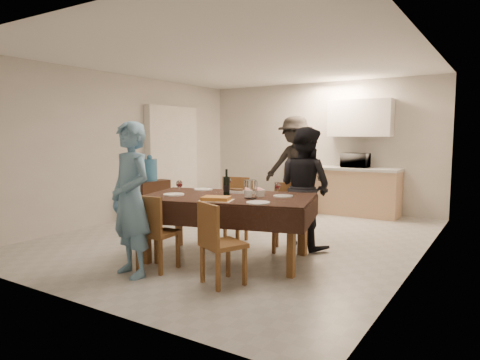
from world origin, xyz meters
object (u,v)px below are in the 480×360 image
(dining_table, at_px, (228,199))
(person_kitchen, at_px, (295,165))
(water_pitcher, at_px, (250,189))
(microwave, at_px, (355,160))
(person_near, at_px, (131,199))
(water_jug, at_px, (150,170))
(console, at_px, (150,199))
(person_far, at_px, (305,188))
(savoury_tart, at_px, (216,199))
(wine_bottle, at_px, (227,182))

(dining_table, bearing_deg, person_kitchen, 85.89)
(water_pitcher, bearing_deg, microwave, 89.49)
(person_near, bearing_deg, water_pitcher, 61.71)
(water_jug, bearing_deg, person_kitchen, 40.97)
(person_near, xyz_separation_m, person_kitchen, (-0.12, 4.40, 0.11))
(console, relative_size, person_far, 0.45)
(console, bearing_deg, person_near, -49.18)
(savoury_tart, bearing_deg, wine_bottle, 109.23)
(dining_table, distance_m, savoury_tart, 0.40)
(water_jug, bearing_deg, wine_bottle, -28.40)
(console, bearing_deg, dining_table, -28.77)
(person_near, bearing_deg, dining_table, 76.05)
(water_pitcher, relative_size, person_far, 0.13)
(person_near, relative_size, person_kitchen, 0.88)
(console, height_order, water_pitcher, water_pitcher)
(microwave, bearing_deg, savoury_tart, 86.11)
(wine_bottle, xyz_separation_m, person_far, (0.60, 1.00, -0.13))
(wine_bottle, bearing_deg, person_kitchen, 100.58)
(microwave, bearing_deg, wine_bottle, 83.39)
(wine_bottle, distance_m, microwave, 3.78)
(savoury_tart, bearing_deg, person_near, -134.13)
(water_jug, relative_size, water_pitcher, 1.86)
(person_kitchen, bearing_deg, savoury_tart, -78.39)
(water_jug, height_order, person_near, person_near)
(console, bearing_deg, water_pitcher, -26.73)
(person_far, distance_m, person_kitchen, 2.60)
(dining_table, relative_size, person_kitchen, 1.20)
(console, xyz_separation_m, person_far, (3.32, -0.47, 0.48))
(water_pitcher, bearing_deg, wine_bottle, 165.96)
(water_pitcher, relative_size, person_near, 0.13)
(dining_table, bearing_deg, water_pitcher, -23.48)
(wine_bottle, xyz_separation_m, person_near, (-0.50, -1.10, -0.11))
(water_pitcher, distance_m, person_near, 1.35)
(water_jug, xyz_separation_m, water_pitcher, (3.12, -1.57, 0.02))
(person_near, bearing_deg, person_kitchen, 105.21)
(water_pitcher, relative_size, person_kitchen, 0.12)
(dining_table, distance_m, water_jug, 3.16)
(microwave, bearing_deg, person_near, 79.09)
(person_kitchen, bearing_deg, dining_table, -78.75)
(water_pitcher, distance_m, person_kitchen, 3.55)
(person_far, bearing_deg, person_near, 79.57)
(person_near, bearing_deg, console, 144.51)
(savoury_tart, bearing_deg, person_far, 72.53)
(person_near, height_order, person_far, person_near)
(dining_table, bearing_deg, microwave, 68.87)
(water_pitcher, height_order, person_near, person_near)
(console, distance_m, person_near, 3.43)
(person_far, bearing_deg, water_pitcher, 96.91)
(console, bearing_deg, person_kitchen, 40.97)
(water_pitcher, height_order, microwave, microwave)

